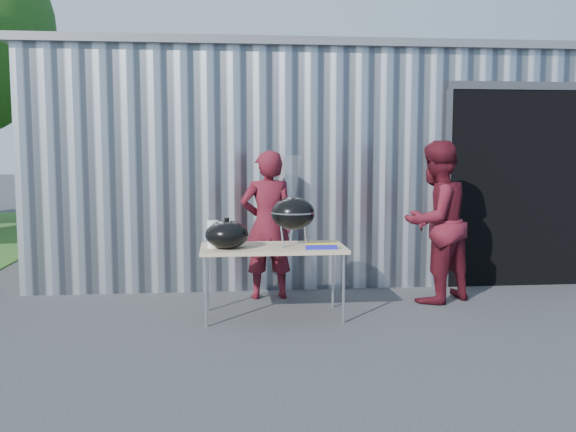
{
  "coord_description": "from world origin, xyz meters",
  "views": [
    {
      "loc": [
        -0.75,
        -6.15,
        1.76
      ],
      "look_at": [
        -0.07,
        0.59,
        1.05
      ],
      "focal_mm": 40.0,
      "sensor_mm": 36.0,
      "label": 1
    }
  ],
  "objects": [
    {
      "name": "kettle_grill",
      "position": [
        -0.03,
        0.44,
        1.17
      ],
      "size": [
        0.46,
        0.46,
        0.94
      ],
      "color": "black",
      "rests_on": "folding_table"
    },
    {
      "name": "person_cook",
      "position": [
        -0.24,
        1.3,
        0.87
      ],
      "size": [
        0.67,
        0.47,
        1.74
      ],
      "primitive_type": "imported",
      "rotation": [
        0.0,
        0.0,
        3.22
      ],
      "color": "#58131E",
      "rests_on": "ground"
    },
    {
      "name": "paper_towels",
      "position": [
        -0.86,
        0.39,
        0.89
      ],
      "size": [
        0.12,
        0.12,
        0.28
      ],
      "primitive_type": "cylinder",
      "color": "white",
      "rests_on": "folding_table"
    },
    {
      "name": "grill_lid",
      "position": [
        -0.72,
        0.34,
        0.89
      ],
      "size": [
        0.44,
        0.44,
        0.32
      ],
      "color": "black",
      "rests_on": "folding_table"
    },
    {
      "name": "white_tub",
      "position": [
        -0.79,
        0.62,
        0.8
      ],
      "size": [
        0.2,
        0.15,
        0.1
      ],
      "primitive_type": "cube",
      "color": "white",
      "rests_on": "folding_table"
    },
    {
      "name": "person_bystander",
      "position": [
        1.67,
        0.95,
        0.93
      ],
      "size": [
        1.13,
        1.06,
        1.85
      ],
      "primitive_type": "imported",
      "rotation": [
        0.0,
        0.0,
        3.67
      ],
      "color": "#58131E",
      "rests_on": "ground"
    },
    {
      "name": "building",
      "position": [
        0.92,
        4.59,
        1.54
      ],
      "size": [
        8.2,
        6.2,
        3.1
      ],
      "color": "silver",
      "rests_on": "ground"
    },
    {
      "name": "foil_box",
      "position": [
        0.23,
        0.19,
        0.78
      ],
      "size": [
        0.32,
        0.05,
        0.06
      ],
      "color": "#1C1FB9",
      "rests_on": "folding_table"
    },
    {
      "name": "ground",
      "position": [
        0.0,
        0.0,
        0.0
      ],
      "size": [
        80.0,
        80.0,
        0.0
      ],
      "primitive_type": "plane",
      "color": "#333336"
    },
    {
      "name": "folding_table",
      "position": [
        -0.24,
        0.44,
        0.71
      ],
      "size": [
        1.5,
        0.75,
        0.75
      ],
      "color": "tan",
      "rests_on": "ground"
    }
  ]
}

